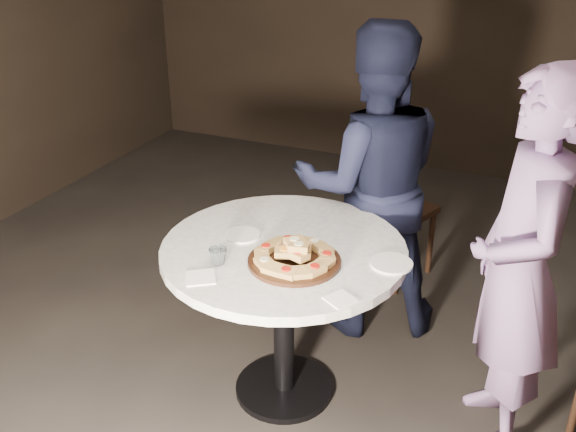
% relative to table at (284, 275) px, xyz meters
% --- Properties ---
extents(floor, '(7.00, 7.00, 0.00)m').
position_rel_table_xyz_m(floor, '(0.15, -0.11, -0.69)').
color(floor, black).
rests_on(floor, ground).
extents(table, '(1.40, 1.40, 0.85)m').
position_rel_table_xyz_m(table, '(0.00, 0.00, 0.00)').
color(table, black).
rests_on(table, ground).
extents(serving_board, '(0.53, 0.53, 0.02)m').
position_rel_table_xyz_m(serving_board, '(0.11, -0.12, 0.17)').
color(serving_board, black).
rests_on(serving_board, table).
extents(focaccia_pile, '(0.37, 0.36, 0.10)m').
position_rel_table_xyz_m(focaccia_pile, '(0.11, -0.12, 0.20)').
color(focaccia_pile, '#A77E41').
rests_on(focaccia_pile, serving_board).
extents(plate_left, '(0.22, 0.22, 0.01)m').
position_rel_table_xyz_m(plate_left, '(-0.22, 0.01, 0.16)').
color(plate_left, white).
rests_on(plate_left, table).
extents(plate_right, '(0.24, 0.24, 0.01)m').
position_rel_table_xyz_m(plate_right, '(0.50, 0.03, 0.16)').
color(plate_right, white).
rests_on(plate_right, table).
extents(water_glass, '(0.10, 0.10, 0.07)m').
position_rel_table_xyz_m(water_glass, '(-0.20, -0.26, 0.20)').
color(water_glass, silver).
rests_on(water_glass, table).
extents(napkin_near, '(0.17, 0.17, 0.01)m').
position_rel_table_xyz_m(napkin_near, '(-0.21, -0.40, 0.16)').
color(napkin_near, white).
rests_on(napkin_near, table).
extents(napkin_far, '(0.15, 0.15, 0.01)m').
position_rel_table_xyz_m(napkin_far, '(0.39, -0.32, 0.16)').
color(napkin_far, white).
rests_on(napkin_far, table).
extents(chair_far, '(0.58, 0.59, 0.94)m').
position_rel_table_xyz_m(chair_far, '(0.14, 1.27, -0.15)').
color(chair_far, black).
rests_on(chair_far, ground).
extents(diner_navy, '(1.06, 0.97, 1.77)m').
position_rel_table_xyz_m(diner_navy, '(0.18, 0.78, 0.19)').
color(diner_navy, black).
rests_on(diner_navy, ground).
extents(diner_teal, '(0.59, 0.74, 1.76)m').
position_rel_table_xyz_m(diner_teal, '(1.01, 0.15, 0.19)').
color(diner_teal, slate).
rests_on(diner_teal, ground).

